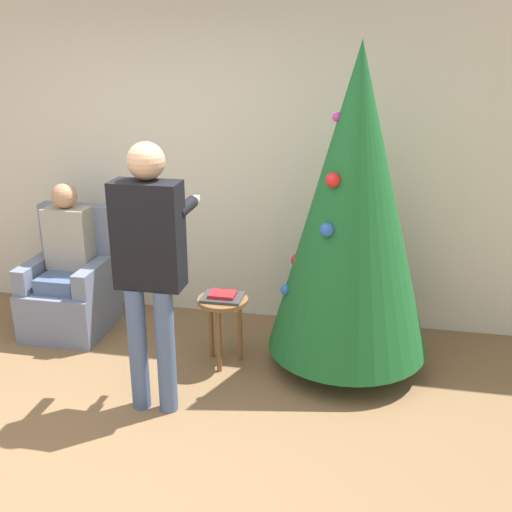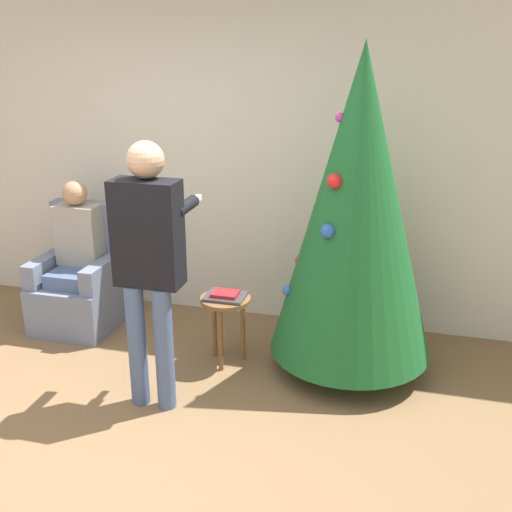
# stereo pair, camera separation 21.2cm
# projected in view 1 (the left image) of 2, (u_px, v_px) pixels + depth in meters

# --- Properties ---
(ground_plane) EXTENTS (14.00, 14.00, 0.00)m
(ground_plane) POSITION_uv_depth(u_px,v_px,m) (90.00, 470.00, 3.35)
(ground_plane) COLOR brown
(wall_back) EXTENTS (8.00, 0.06, 2.70)m
(wall_back) POSITION_uv_depth(u_px,v_px,m) (196.00, 159.00, 4.96)
(wall_back) COLOR beige
(wall_back) RESTS_ON ground_plane
(christmas_tree) EXTENTS (1.14, 1.14, 2.29)m
(christmas_tree) POSITION_uv_depth(u_px,v_px,m) (354.00, 205.00, 4.04)
(christmas_tree) COLOR brown
(christmas_tree) RESTS_ON ground_plane
(armchair) EXTENTS (0.62, 0.66, 1.01)m
(armchair) POSITION_uv_depth(u_px,v_px,m) (72.00, 289.00, 4.93)
(armchair) COLOR slate
(armchair) RESTS_ON ground_plane
(person_seated) EXTENTS (0.36, 0.46, 1.22)m
(person_seated) POSITION_uv_depth(u_px,v_px,m) (66.00, 254.00, 4.80)
(person_seated) COLOR #475B84
(person_seated) RESTS_ON ground_plane
(person_standing) EXTENTS (0.43, 0.57, 1.72)m
(person_standing) POSITION_uv_depth(u_px,v_px,m) (149.00, 256.00, 3.64)
(person_standing) COLOR #475B84
(person_standing) RESTS_ON ground_plane
(side_stool) EXTENTS (0.37, 0.37, 0.52)m
(side_stool) POSITION_uv_depth(u_px,v_px,m) (223.00, 311.00, 4.35)
(side_stool) COLOR brown
(side_stool) RESTS_ON ground_plane
(laptop) EXTENTS (0.29, 0.23, 0.02)m
(laptop) POSITION_uv_depth(u_px,v_px,m) (223.00, 297.00, 4.31)
(laptop) COLOR #38383D
(laptop) RESTS_ON side_stool
(book) EXTENTS (0.19, 0.14, 0.02)m
(book) POSITION_uv_depth(u_px,v_px,m) (223.00, 294.00, 4.31)
(book) COLOR #B21E23
(book) RESTS_ON laptop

